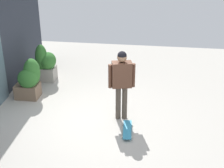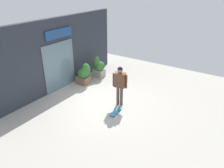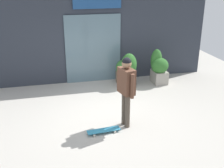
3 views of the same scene
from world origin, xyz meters
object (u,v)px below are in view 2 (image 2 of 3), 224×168
at_px(skateboard, 116,111).
at_px(planter_box_right, 99,68).
at_px(skateboarder, 120,82).
at_px(planter_box_left, 84,74).

bearing_deg(skateboard, planter_box_right, -136.61).
relative_size(skateboarder, planter_box_right, 1.48).
bearing_deg(planter_box_left, skateboarder, -106.21).
bearing_deg(skateboarder, planter_box_left, -119.56).
bearing_deg(skateboard, planter_box_left, -120.10).
xyz_separation_m(skateboard, planter_box_right, (2.53, 2.79, 0.50)).
height_order(skateboarder, skateboard, skateboarder).
distance_m(skateboarder, planter_box_right, 3.26).
bearing_deg(planter_box_left, planter_box_right, -4.04).
distance_m(planter_box_left, planter_box_right, 1.15).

